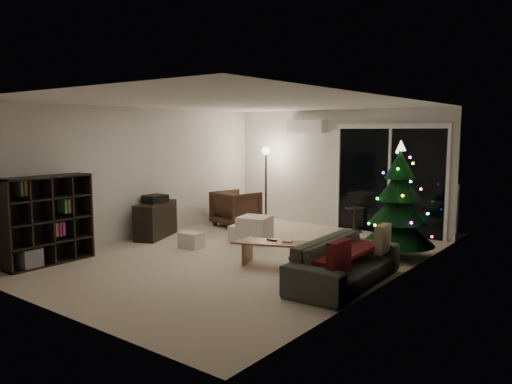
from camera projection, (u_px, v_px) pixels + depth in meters
room at (312, 189)px, 8.98m from camera, size 6.50×7.51×2.60m
bookshelf at (42, 219)px, 7.79m from camera, size 0.71×1.42×1.37m
media_cabinet at (156, 220)px, 9.65m from camera, size 0.80×1.17×0.68m
stereo at (155, 199)px, 9.60m from camera, size 0.35×0.41×0.15m
armchair at (236, 208)px, 10.80m from camera, size 0.97×0.99×0.77m
ottoman at (255, 230)px, 9.18m from camera, size 0.66×0.66×0.49m
cardboard_box_a at (191, 240)px, 8.81m from camera, size 0.41×0.33×0.27m
cardboard_box_b at (241, 234)px, 9.33m from camera, size 0.46×0.38×0.29m
side_table at (355, 220)px, 10.16m from camera, size 0.51×0.51×0.51m
floor_lamp at (266, 186)px, 11.19m from camera, size 0.26×0.26×1.64m
sofa at (345, 262)px, 6.72m from camera, size 0.89×2.09×0.60m
sofa_throw at (339, 251)px, 6.76m from camera, size 0.64×1.48×0.05m
cushion_a at (383, 239)px, 7.05m from camera, size 0.15×0.40×0.39m
cushion_b at (339, 257)px, 6.02m from camera, size 0.15×0.40×0.39m
coffee_table at (280, 256)px, 7.44m from camera, size 1.37×0.88×0.41m
remote_a at (272, 240)px, 7.51m from camera, size 0.16×0.05×0.02m
remote_b at (287, 242)px, 7.40m from camera, size 0.16×0.09×0.02m
christmas_tree at (399, 200)px, 8.07m from camera, size 1.35×1.35×1.90m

